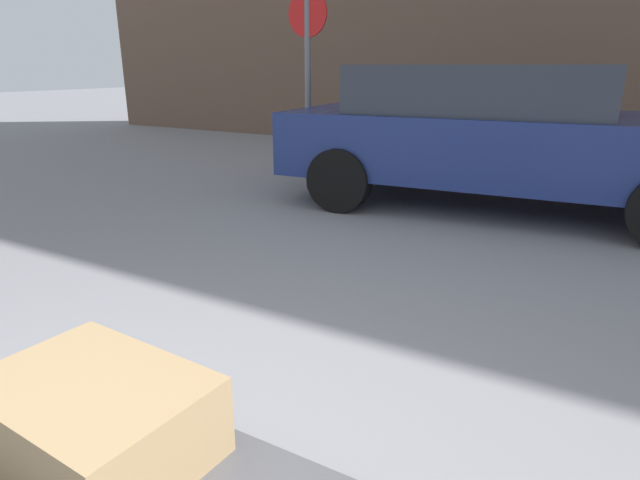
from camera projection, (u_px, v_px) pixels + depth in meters
suitcase_tan_front_right at (94, 418)px, 1.51m from camera, size 0.66×0.49×0.24m
parked_car at (496, 133)px, 5.40m from camera, size 4.45×2.23×1.42m
no_parking_sign at (308, 69)px, 5.99m from camera, size 0.50×0.07×2.20m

